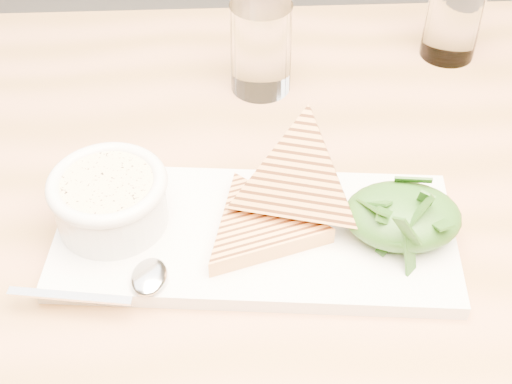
{
  "coord_description": "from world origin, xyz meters",
  "views": [
    {
      "loc": [
        -0.05,
        -0.43,
        1.28
      ],
      "look_at": [
        -0.07,
        0.09,
        0.78
      ],
      "focal_mm": 50.0,
      "sensor_mm": 36.0,
      "label": 1
    }
  ],
  "objects_px": {
    "table_top": "(283,202)",
    "glass_near": "(261,48)",
    "soup_bowl": "(111,205)",
    "glass_far": "(453,18)",
    "platter": "(255,235)"
  },
  "relations": [
    {
      "from": "table_top",
      "to": "glass_far",
      "type": "relative_size",
      "value": 10.81
    },
    {
      "from": "platter",
      "to": "glass_far",
      "type": "relative_size",
      "value": 3.6
    },
    {
      "from": "glass_far",
      "to": "glass_near",
      "type": "bearing_deg",
      "value": -161.55
    },
    {
      "from": "soup_bowl",
      "to": "table_top",
      "type": "bearing_deg",
      "value": 21.75
    },
    {
      "from": "glass_near",
      "to": "table_top",
      "type": "bearing_deg",
      "value": -81.11
    },
    {
      "from": "table_top",
      "to": "soup_bowl",
      "type": "xyz_separation_m",
      "value": [
        -0.17,
        -0.07,
        0.06
      ]
    },
    {
      "from": "soup_bowl",
      "to": "glass_far",
      "type": "xyz_separation_m",
      "value": [
        0.4,
        0.35,
        0.02
      ]
    },
    {
      "from": "table_top",
      "to": "soup_bowl",
      "type": "relative_size",
      "value": 10.79
    },
    {
      "from": "glass_far",
      "to": "table_top",
      "type": "bearing_deg",
      "value": -128.76
    },
    {
      "from": "soup_bowl",
      "to": "glass_far",
      "type": "height_order",
      "value": "glass_far"
    },
    {
      "from": "soup_bowl",
      "to": "glass_near",
      "type": "height_order",
      "value": "glass_near"
    },
    {
      "from": "table_top",
      "to": "glass_near",
      "type": "distance_m",
      "value": 0.21
    },
    {
      "from": "glass_near",
      "to": "soup_bowl",
      "type": "bearing_deg",
      "value": -118.63
    },
    {
      "from": "platter",
      "to": "glass_near",
      "type": "distance_m",
      "value": 0.28
    },
    {
      "from": "soup_bowl",
      "to": "glass_near",
      "type": "distance_m",
      "value": 0.3
    }
  ]
}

